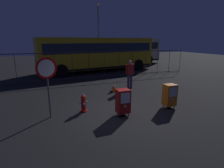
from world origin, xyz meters
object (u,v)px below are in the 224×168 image
at_px(bus_near, 98,52).
at_px(bus_far, 117,50).
at_px(newspaper_box_secondary, 123,101).
at_px(fire_hydrant, 83,103).
at_px(pedestrian, 130,73).
at_px(stop_sign, 47,75).
at_px(traffic_cone, 114,87).
at_px(street_light_near_left, 98,29).
at_px(newspaper_box_primary, 170,95).

height_order(bus_near, bus_far, same).
xyz_separation_m(newspaper_box_secondary, bus_near, (1.99, 9.95, 1.14)).
distance_m(fire_hydrant, bus_near, 9.74).
bearing_deg(newspaper_box_secondary, pedestrian, 59.77).
xyz_separation_m(stop_sign, bus_far, (8.12, 13.04, 0.11)).
relative_size(fire_hydrant, bus_near, 0.07).
distance_m(fire_hydrant, traffic_cone, 3.11).
bearing_deg(traffic_cone, newspaper_box_secondary, -105.22).
relative_size(fire_hydrant, pedestrian, 0.45).
bearing_deg(bus_far, street_light_near_left, 112.76).
bearing_deg(bus_near, pedestrian, -97.99).
distance_m(newspaper_box_secondary, pedestrian, 3.92).
bearing_deg(bus_far, newspaper_box_secondary, -115.97).
height_order(fire_hydrant, bus_far, bus_far).
height_order(fire_hydrant, bus_near, bus_near).
xyz_separation_m(traffic_cone, bus_far, (4.69, 10.71, 1.45)).
distance_m(newspaper_box_secondary, bus_far, 14.95).
height_order(newspaper_box_secondary, street_light_near_left, street_light_near_left).
bearing_deg(newspaper_box_primary, street_light_near_left, 83.37).
height_order(stop_sign, bus_near, bus_near).
xyz_separation_m(newspaper_box_primary, stop_sign, (-4.73, 0.78, 1.03)).
bearing_deg(newspaper_box_primary, pedestrian, 93.13).
height_order(pedestrian, bus_near, bus_near).
bearing_deg(bus_far, newspaper_box_primary, -107.94).
xyz_separation_m(fire_hydrant, bus_far, (6.86, 12.94, 1.36)).
xyz_separation_m(bus_near, bus_far, (3.55, 3.88, 0.00)).
bearing_deg(fire_hydrant, bus_near, 69.93).
height_order(stop_sign, bus_far, bus_far).
bearing_deg(street_light_near_left, bus_near, -107.28).
relative_size(newspaper_box_primary, stop_sign, 0.46).
relative_size(fire_hydrant, newspaper_box_secondary, 0.73).
height_order(newspaper_box_primary, bus_near, bus_near).
bearing_deg(bus_near, traffic_cone, -107.24).
bearing_deg(traffic_cone, fire_hydrant, -134.21).
xyz_separation_m(fire_hydrant, traffic_cone, (2.17, 2.23, -0.09)).
distance_m(stop_sign, pedestrian, 5.27).
bearing_deg(pedestrian, street_light_near_left, 80.95).
height_order(fire_hydrant, pedestrian, pedestrian).
height_order(newspaper_box_secondary, bus_near, bus_near).
relative_size(stop_sign, street_light_near_left, 0.31).
relative_size(stop_sign, bus_near, 0.21).
relative_size(traffic_cone, bus_far, 0.05).
relative_size(newspaper_box_primary, bus_near, 0.09).
height_order(newspaper_box_secondary, bus_far, bus_far).
distance_m(stop_sign, bus_near, 10.24).
relative_size(newspaper_box_secondary, traffic_cone, 1.92).
relative_size(fire_hydrant, street_light_near_left, 0.10).
height_order(fire_hydrant, street_light_near_left, street_light_near_left).
bearing_deg(street_light_near_left, newspaper_box_secondary, -103.75).
height_order(fire_hydrant, traffic_cone, fire_hydrant).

